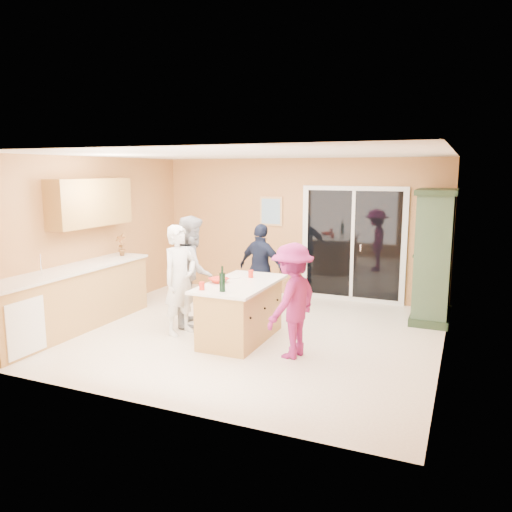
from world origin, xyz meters
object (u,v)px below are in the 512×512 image
at_px(green_hutch, 434,257).
at_px(woman_navy, 261,268).
at_px(woman_white, 180,280).
at_px(kitchen_island, 241,313).
at_px(woman_magenta, 292,301).
at_px(woman_grey, 193,271).

bearing_deg(green_hutch, woman_navy, -167.66).
height_order(green_hutch, woman_white, green_hutch).
bearing_deg(woman_white, green_hutch, -40.96).
height_order(kitchen_island, woman_white, woman_white).
bearing_deg(woman_magenta, kitchen_island, -98.26).
xyz_separation_m(kitchen_island, green_hutch, (2.41, 2.06, 0.63)).
relative_size(green_hutch, woman_grey, 1.23).
xyz_separation_m(green_hutch, woman_magenta, (-1.54, -2.39, -0.28)).
relative_size(woman_white, woman_navy, 1.07).
relative_size(green_hutch, woman_magenta, 1.41).
height_order(woman_navy, woman_magenta, woman_navy).
xyz_separation_m(woman_grey, woman_magenta, (1.88, -0.72, -0.11)).
bearing_deg(woman_magenta, woman_grey, -98.69).
xyz_separation_m(woman_white, woman_grey, (-0.08, 0.49, 0.04)).
xyz_separation_m(green_hutch, woman_navy, (-2.71, -0.59, -0.27)).
bearing_deg(woman_navy, woman_grey, 71.45).
relative_size(kitchen_island, woman_grey, 0.93).
distance_m(woman_grey, woman_magenta, 2.01).
bearing_deg(green_hutch, woman_magenta, -122.68).
height_order(woman_grey, woman_magenta, woman_grey).
relative_size(kitchen_island, green_hutch, 0.75).
bearing_deg(woman_white, kitchen_island, -67.50).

